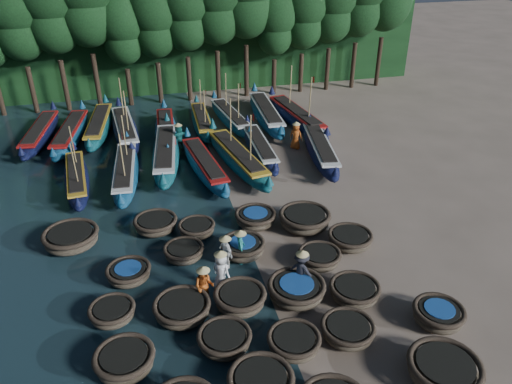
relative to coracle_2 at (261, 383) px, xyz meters
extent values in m
plane|color=gray|center=(1.46, 8.28, -0.44)|extent=(120.00, 120.00, 0.00)
cube|color=black|center=(1.46, 31.78, 4.56)|extent=(40.00, 3.00, 10.00)
torus|color=#3A2D22|center=(0.00, 0.00, 0.22)|extent=(2.11, 2.11, 0.21)
cylinder|color=black|center=(0.00, 0.00, 0.27)|extent=(1.60, 1.60, 0.06)
ellipsoid|color=#4D4230|center=(5.72, -0.95, -0.08)|extent=(2.83, 2.83, 0.72)
torus|color=#3A2D22|center=(5.72, -0.95, 0.26)|extent=(2.39, 2.39, 0.22)
cylinder|color=black|center=(5.72, -0.95, 0.30)|extent=(1.82, 1.82, 0.07)
ellipsoid|color=#4D4230|center=(-4.04, 1.90, -0.09)|extent=(2.30, 2.30, 0.69)
torus|color=#3A2D22|center=(-4.04, 1.90, 0.23)|extent=(2.02, 2.02, 0.21)
cylinder|color=black|center=(-4.04, 1.90, 0.28)|extent=(1.51, 1.51, 0.06)
ellipsoid|color=#4D4230|center=(-0.73, 2.09, -0.15)|extent=(2.22, 2.22, 0.58)
torus|color=#3A2D22|center=(-0.73, 2.09, 0.13)|extent=(1.90, 1.90, 0.18)
cylinder|color=black|center=(-0.73, 2.09, 0.16)|extent=(1.44, 1.44, 0.05)
ellipsoid|color=#4D4230|center=(1.52, 1.41, -0.14)|extent=(1.87, 1.87, 0.59)
torus|color=#3A2D22|center=(1.52, 1.41, 0.13)|extent=(1.86, 1.86, 0.18)
cylinder|color=black|center=(1.52, 1.41, 0.17)|extent=(1.41, 1.41, 0.05)
ellipsoid|color=#4D4230|center=(3.52, 1.49, -0.15)|extent=(2.33, 2.33, 0.57)
torus|color=#3A2D22|center=(3.52, 1.49, 0.11)|extent=(1.93, 1.93, 0.17)
cylinder|color=black|center=(3.52, 1.49, 0.15)|extent=(1.48, 1.48, 0.05)
ellipsoid|color=#4D4230|center=(6.96, 1.35, -0.11)|extent=(2.16, 2.16, 0.65)
torus|color=#3A2D22|center=(6.96, 1.35, 0.19)|extent=(1.89, 1.89, 0.20)
cylinder|color=black|center=(6.96, 1.35, 0.23)|extent=(1.42, 1.42, 0.06)
cylinder|color=navy|center=(6.96, 1.35, 0.27)|extent=(1.09, 1.09, 0.04)
ellipsoid|color=#4D4230|center=(-4.44, 4.39, -0.15)|extent=(1.59, 1.59, 0.57)
torus|color=#3A2D22|center=(-4.44, 4.39, 0.12)|extent=(1.72, 1.72, 0.17)
cylinder|color=black|center=(-4.44, 4.39, 0.15)|extent=(1.29, 1.29, 0.05)
ellipsoid|color=#4D4230|center=(-1.95, 3.94, -0.13)|extent=(2.64, 2.64, 0.62)
torus|color=#3A2D22|center=(-1.95, 3.94, 0.16)|extent=(2.14, 2.14, 0.19)
cylinder|color=black|center=(-1.95, 3.94, 0.20)|extent=(1.64, 1.64, 0.06)
ellipsoid|color=#4D4230|center=(0.21, 3.89, -0.09)|extent=(2.36, 2.36, 0.70)
torus|color=#3A2D22|center=(0.21, 3.89, 0.24)|extent=(2.01, 2.01, 0.21)
cylinder|color=black|center=(0.21, 3.89, 0.28)|extent=(1.51, 1.51, 0.06)
ellipsoid|color=#4D4230|center=(2.43, 3.88, -0.10)|extent=(2.62, 2.62, 0.67)
torus|color=#3A2D22|center=(2.43, 3.88, 0.21)|extent=(2.26, 2.26, 0.20)
cylinder|color=black|center=(2.43, 3.88, 0.26)|extent=(1.72, 1.72, 0.06)
cylinder|color=navy|center=(2.43, 3.88, 0.30)|extent=(1.33, 1.33, 0.04)
ellipsoid|color=#4D4230|center=(4.59, 3.33, -0.14)|extent=(2.03, 2.03, 0.59)
torus|color=#3A2D22|center=(4.59, 3.33, 0.13)|extent=(1.99, 1.99, 0.18)
cylinder|color=black|center=(4.59, 3.33, 0.17)|extent=(1.52, 1.52, 0.05)
ellipsoid|color=#4D4230|center=(-3.80, 6.57, -0.15)|extent=(1.81, 1.81, 0.58)
torus|color=#3A2D22|center=(-3.80, 6.57, 0.12)|extent=(1.83, 1.83, 0.17)
cylinder|color=black|center=(-3.80, 6.57, 0.16)|extent=(1.39, 1.39, 0.05)
cylinder|color=navy|center=(-3.80, 6.57, 0.19)|extent=(1.07, 1.07, 0.03)
ellipsoid|color=#4D4230|center=(-1.47, 7.47, -0.15)|extent=(2.09, 2.09, 0.57)
torus|color=#3A2D22|center=(-1.47, 7.47, 0.12)|extent=(1.76, 1.76, 0.17)
cylinder|color=black|center=(-1.47, 7.47, 0.15)|extent=(1.33, 1.33, 0.05)
ellipsoid|color=#4D4230|center=(1.03, 7.05, -0.09)|extent=(2.15, 2.15, 0.69)
torus|color=#3A2D22|center=(1.03, 7.05, 0.23)|extent=(1.97, 1.97, 0.21)
cylinder|color=black|center=(1.03, 7.05, 0.27)|extent=(1.48, 1.48, 0.06)
cylinder|color=navy|center=(1.03, 7.05, 0.31)|extent=(1.14, 1.14, 0.04)
ellipsoid|color=#4D4230|center=(4.03, 5.67, -0.14)|extent=(2.07, 2.07, 0.60)
torus|color=#3A2D22|center=(4.03, 5.67, 0.14)|extent=(1.85, 1.85, 0.18)
cylinder|color=black|center=(4.03, 5.67, 0.18)|extent=(1.40, 1.40, 0.05)
ellipsoid|color=#4D4230|center=(5.82, 6.61, -0.13)|extent=(2.23, 2.23, 0.61)
torus|color=#3A2D22|center=(5.82, 6.61, 0.15)|extent=(2.02, 2.02, 0.18)
cylinder|color=black|center=(5.82, 6.61, 0.19)|extent=(1.54, 1.54, 0.06)
ellipsoid|color=#4D4230|center=(-6.20, 9.59, -0.08)|extent=(2.60, 2.60, 0.72)
torus|color=#3A2D22|center=(-6.20, 9.59, 0.26)|extent=(2.48, 2.48, 0.22)
cylinder|color=black|center=(-6.20, 9.59, 0.31)|extent=(1.89, 1.89, 0.07)
ellipsoid|color=#4D4230|center=(-2.48, 9.95, -0.13)|extent=(1.91, 1.91, 0.62)
torus|color=#3A2D22|center=(-2.48, 9.95, 0.16)|extent=(2.05, 2.05, 0.19)
cylinder|color=black|center=(-2.48, 9.95, 0.20)|extent=(1.56, 1.56, 0.06)
ellipsoid|color=#4D4230|center=(-0.67, 9.15, -0.15)|extent=(1.72, 1.72, 0.57)
torus|color=#3A2D22|center=(-0.67, 9.15, 0.11)|extent=(1.72, 1.72, 0.17)
cylinder|color=black|center=(-0.67, 9.15, 0.15)|extent=(1.30, 1.30, 0.05)
ellipsoid|color=#4D4230|center=(2.16, 9.29, -0.11)|extent=(2.26, 2.26, 0.65)
torus|color=#3A2D22|center=(2.16, 9.29, 0.19)|extent=(1.99, 1.99, 0.20)
cylinder|color=black|center=(2.16, 9.29, 0.23)|extent=(1.51, 1.51, 0.06)
cylinder|color=navy|center=(2.16, 9.29, 0.27)|extent=(1.16, 1.16, 0.04)
ellipsoid|color=#4D4230|center=(4.35, 8.52, -0.06)|extent=(2.84, 2.84, 0.75)
torus|color=#3A2D22|center=(4.35, 8.52, 0.29)|extent=(2.46, 2.46, 0.23)
cylinder|color=black|center=(4.35, 8.52, 0.34)|extent=(1.87, 1.87, 0.07)
ellipsoid|color=#0E1035|center=(-6.31, 15.43, 0.01)|extent=(1.93, 7.20, 0.89)
cone|color=#0E1035|center=(-6.63, 18.89, 0.59)|extent=(0.39, 0.39, 0.53)
cone|color=#0E1035|center=(-5.99, 11.98, 0.54)|extent=(0.39, 0.39, 0.44)
cube|color=#B88B22|center=(-6.31, 15.43, 0.38)|extent=(1.44, 5.58, 0.11)
cube|color=black|center=(-6.31, 15.43, 0.45)|extent=(1.13, 4.85, 0.09)
cylinder|color=#997F4C|center=(-6.32, 16.50, 1.43)|extent=(0.06, 0.21, 2.49)
cylinder|color=#997F4C|center=(-6.09, 14.11, 1.43)|extent=(0.06, 0.21, 2.49)
plane|color=red|center=(-5.96, 14.12, 2.52)|extent=(0.00, 0.31, 0.31)
ellipsoid|color=navy|center=(-3.72, 15.46, 0.06)|extent=(1.92, 7.94, 0.98)
cone|color=navy|center=(-3.48, 19.28, 0.69)|extent=(0.43, 0.43, 0.59)
cone|color=navy|center=(-3.97, 11.63, 0.65)|extent=(0.43, 0.43, 0.49)
cube|color=silver|center=(-3.72, 15.46, 0.47)|extent=(1.42, 6.15, 0.12)
cube|color=black|center=(-3.72, 15.46, 0.55)|extent=(1.11, 5.35, 0.10)
cylinder|color=#997F4C|center=(-3.55, 16.63, 1.63)|extent=(0.07, 0.23, 2.75)
cylinder|color=#997F4C|center=(-3.72, 13.98, 1.63)|extent=(0.07, 0.23, 2.75)
plane|color=red|center=(-3.57, 13.97, 2.83)|extent=(0.00, 0.34, 0.34)
ellipsoid|color=#0F5555|center=(-1.33, 17.24, 0.11)|extent=(2.57, 8.91, 1.10)
cone|color=#0F5555|center=(-0.85, 21.50, 0.83)|extent=(0.48, 0.48, 0.66)
cone|color=#0F5555|center=(-1.82, 12.99, 0.77)|extent=(0.48, 0.48, 0.55)
cube|color=silver|center=(-1.33, 17.24, 0.57)|extent=(1.92, 6.90, 0.13)
cube|color=black|center=(-1.33, 17.24, 0.66)|extent=(1.53, 5.99, 0.11)
ellipsoid|color=navy|center=(0.67, 15.26, 0.06)|extent=(2.42, 8.03, 0.99)
cone|color=navy|center=(0.18, 19.09, 0.70)|extent=(0.44, 0.44, 0.59)
cone|color=navy|center=(1.16, 11.43, 0.65)|extent=(0.44, 0.44, 0.49)
cube|color=maroon|center=(0.67, 15.26, 0.47)|extent=(1.81, 6.22, 0.12)
cube|color=black|center=(0.67, 15.26, 0.55)|extent=(1.44, 5.40, 0.10)
ellipsoid|color=#0F5555|center=(2.67, 15.59, 0.11)|extent=(3.06, 8.86, 1.09)
cone|color=#0F5555|center=(1.93, 19.78, 0.82)|extent=(0.48, 0.48, 0.65)
cone|color=#0F5555|center=(3.41, 11.41, 0.76)|extent=(0.48, 0.48, 0.55)
cube|color=#B88B22|center=(2.67, 15.59, 0.57)|extent=(2.30, 6.85, 0.13)
cube|color=black|center=(2.67, 15.59, 0.65)|extent=(1.86, 5.95, 0.11)
cylinder|color=#997F4C|center=(2.55, 16.90, 1.85)|extent=(0.08, 0.26, 3.05)
cylinder|color=#997F4C|center=(3.06, 14.00, 1.85)|extent=(0.08, 0.26, 3.05)
plane|color=red|center=(3.22, 14.03, 3.18)|extent=(0.00, 0.38, 0.38)
ellipsoid|color=#0E1035|center=(4.32, 16.85, 0.03)|extent=(1.48, 7.48, 0.93)
cone|color=#0E1035|center=(4.39, 20.48, 0.63)|extent=(0.41, 0.41, 0.56)
cone|color=#0E1035|center=(4.25, 13.21, 0.59)|extent=(0.41, 0.41, 0.47)
cube|color=silver|center=(4.32, 16.85, 0.42)|extent=(1.08, 5.79, 0.11)
cube|color=black|center=(4.32, 16.85, 0.50)|extent=(0.82, 5.04, 0.09)
ellipsoid|color=#0E1035|center=(7.79, 15.66, 0.08)|extent=(2.82, 8.42, 1.04)
cone|color=#0E1035|center=(8.44, 19.65, 0.75)|extent=(0.46, 0.46, 0.62)
cone|color=#0E1035|center=(7.13, 11.67, 0.70)|extent=(0.46, 0.46, 0.52)
cube|color=silver|center=(7.79, 15.66, 0.52)|extent=(2.12, 6.51, 0.12)
cube|color=black|center=(7.79, 15.66, 0.60)|extent=(1.71, 5.65, 0.10)
ellipsoid|color=#0E1035|center=(-8.96, 22.46, 0.06)|extent=(2.46, 8.12, 1.00)
cone|color=#0E1035|center=(-8.46, 26.32, 0.71)|extent=(0.44, 0.44, 0.60)
cone|color=#0E1035|center=(-9.47, 18.59, 0.66)|extent=(0.44, 0.44, 0.50)
cube|color=maroon|center=(-8.96, 22.46, 0.48)|extent=(1.84, 6.28, 0.12)
cube|color=black|center=(-8.96, 22.46, 0.56)|extent=(1.47, 5.45, 0.10)
ellipsoid|color=navy|center=(-7.06, 21.93, 0.08)|extent=(2.71, 8.36, 1.03)
cone|color=navy|center=(-6.45, 25.89, 0.75)|extent=(0.45, 0.45, 0.62)
cone|color=navy|center=(-7.66, 17.96, 0.70)|extent=(0.45, 0.45, 0.51)
cube|color=maroon|center=(-7.06, 21.93, 0.51)|extent=(2.03, 6.47, 0.12)
cube|color=black|center=(-7.06, 21.93, 0.59)|extent=(1.63, 5.62, 0.10)
ellipsoid|color=#0F5555|center=(-5.28, 22.86, 0.08)|extent=(2.35, 8.35, 1.03)
cone|color=#0F5555|center=(-4.85, 26.85, 0.75)|extent=(0.45, 0.45, 0.62)
cone|color=#0F5555|center=(-5.71, 18.87, 0.70)|extent=(0.45, 0.45, 0.52)
cube|color=#B88B22|center=(-5.28, 22.86, 0.51)|extent=(1.75, 6.47, 0.12)
cube|color=black|center=(-5.28, 22.86, 0.59)|extent=(1.39, 5.62, 0.10)
ellipsoid|color=#0E1035|center=(-3.59, 21.73, 0.09)|extent=(2.22, 8.54, 1.06)
cone|color=#0E1035|center=(-3.94, 25.83, 0.78)|extent=(0.46, 0.46, 0.63)
cone|color=#0E1035|center=(-3.25, 17.63, 0.72)|extent=(0.46, 0.46, 0.53)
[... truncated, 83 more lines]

